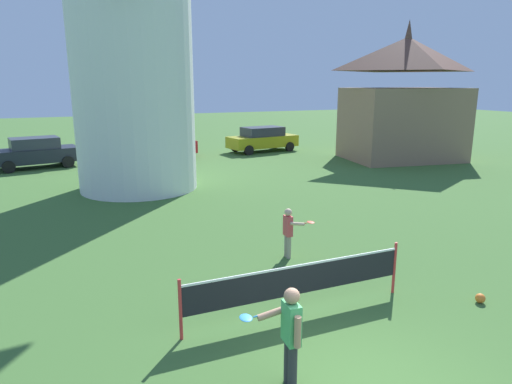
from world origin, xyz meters
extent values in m
cylinder|color=white|center=(-0.77, 14.29, 6.23)|extent=(4.70, 4.70, 12.46)
cylinder|color=red|center=(-2.03, 2.34, 0.55)|extent=(0.06, 0.06, 1.10)
cylinder|color=red|center=(2.46, 2.34, 0.55)|extent=(0.06, 0.06, 1.10)
cube|color=black|center=(0.21, 2.34, 0.68)|extent=(4.45, 0.01, 0.55)
cube|color=white|center=(0.21, 2.34, 0.97)|extent=(4.45, 0.02, 0.04)
cylinder|color=#333338|center=(-0.89, 0.48, 0.34)|extent=(0.14, 0.14, 0.68)
cylinder|color=#333338|center=(-0.88, 0.62, 0.34)|extent=(0.14, 0.14, 0.68)
cube|color=#4CB266|center=(-0.88, 0.55, 0.99)|extent=(0.21, 0.35, 0.61)
sphere|color=tan|center=(-0.88, 0.55, 1.40)|extent=(0.23, 0.23, 0.23)
cylinder|color=tan|center=(-0.90, 0.33, 0.97)|extent=(0.10, 0.10, 0.46)
cylinder|color=tan|center=(-1.07, 0.75, 1.08)|extent=(0.47, 0.13, 0.17)
cylinder|color=#338CCC|center=(-1.25, 0.77, 1.08)|extent=(0.22, 0.04, 0.04)
ellipsoid|color=#338CCC|center=(-1.47, 0.78, 1.08)|extent=(0.20, 0.25, 0.03)
cylinder|color=#9E937F|center=(1.35, 5.05, 0.29)|extent=(0.11, 0.11, 0.57)
cylinder|color=#9E937F|center=(1.34, 4.91, 0.29)|extent=(0.11, 0.11, 0.57)
cube|color=#DB4C4C|center=(1.35, 4.98, 0.83)|extent=(0.16, 0.29, 0.51)
sphere|color=#DBB28E|center=(1.35, 4.98, 1.17)|extent=(0.19, 0.19, 0.19)
cylinder|color=#DBB28E|center=(1.35, 5.16, 0.81)|extent=(0.08, 0.08, 0.38)
cylinder|color=#DBB28E|center=(1.51, 4.81, 0.90)|extent=(0.39, 0.10, 0.15)
cylinder|color=#D84C33|center=(1.66, 4.80, 0.90)|extent=(0.22, 0.03, 0.04)
ellipsoid|color=#D84C33|center=(1.88, 4.79, 0.90)|extent=(0.19, 0.25, 0.03)
sphere|color=orange|center=(3.76, 1.29, 0.10)|extent=(0.19, 0.19, 0.19)
cube|color=#1E232D|center=(-4.89, 21.13, 0.65)|extent=(4.25, 2.39, 0.70)
cube|color=#2D333D|center=(-4.89, 21.13, 1.28)|extent=(2.48, 1.87, 0.56)
cylinder|color=black|center=(-3.70, 22.21, 0.30)|extent=(0.62, 0.28, 0.60)
cylinder|color=black|center=(-3.39, 20.54, 0.30)|extent=(0.62, 0.28, 0.60)
cylinder|color=black|center=(-6.38, 21.72, 0.30)|extent=(0.62, 0.28, 0.60)
cylinder|color=black|center=(-6.08, 20.05, 0.30)|extent=(0.62, 0.28, 0.60)
cube|color=red|center=(1.37, 21.43, 0.65)|extent=(4.51, 2.12, 0.70)
cube|color=#2D333D|center=(1.37, 21.43, 1.28)|extent=(2.58, 1.73, 0.56)
cylinder|color=black|center=(2.76, 22.42, 0.30)|extent=(0.61, 0.24, 0.60)
cylinder|color=black|center=(2.93, 20.73, 0.30)|extent=(0.61, 0.24, 0.60)
cylinder|color=black|center=(-0.20, 22.13, 0.30)|extent=(0.61, 0.24, 0.60)
cylinder|color=black|center=(-0.03, 20.44, 0.30)|extent=(0.61, 0.24, 0.60)
cube|color=#999919|center=(8.15, 21.74, 0.65)|extent=(4.66, 2.32, 0.70)
cube|color=#2D333D|center=(8.15, 21.74, 1.28)|extent=(2.68, 1.84, 0.56)
cylinder|color=black|center=(9.53, 22.79, 0.30)|extent=(0.62, 0.26, 0.60)
cylinder|color=black|center=(9.77, 21.11, 0.30)|extent=(0.62, 0.26, 0.60)
cylinder|color=black|center=(6.53, 22.36, 0.30)|extent=(0.62, 0.26, 0.60)
cylinder|color=black|center=(6.77, 20.68, 0.30)|extent=(0.62, 0.26, 0.60)
cube|color=#937056|center=(14.18, 15.89, 2.00)|extent=(6.62, 5.29, 4.00)
pyramid|color=brown|center=(14.18, 15.89, 5.80)|extent=(6.95, 5.55, 1.80)
cone|color=brown|center=(14.18, 15.89, 6.70)|extent=(0.70, 0.70, 1.80)
camera|label=1|loc=(-3.60, -4.53, 4.25)|focal=31.81mm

